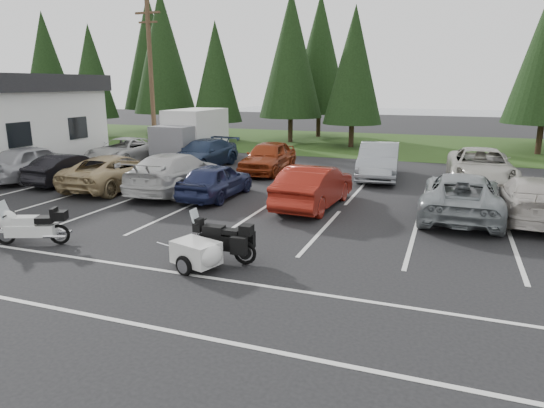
{
  "coord_description": "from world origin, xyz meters",
  "views": [
    {
      "loc": [
        6.71,
        -12.9,
        4.41
      ],
      "look_at": [
        2.13,
        -0.5,
        1.12
      ],
      "focal_mm": 32.0,
      "sensor_mm": 36.0,
      "label": 1
    }
  ],
  "objects_px": {
    "car_near_4": "(216,180)",
    "adventure_motorcycle": "(219,236)",
    "car_near_6": "(462,195)",
    "car_near_0": "(34,162)",
    "utility_pole": "(151,79)",
    "car_far_2": "(268,157)",
    "car_near_2": "(116,171)",
    "box_truck": "(188,135)",
    "car_far_4": "(481,167)",
    "car_far_1": "(203,154)",
    "car_far_3": "(379,161)",
    "car_near_3": "(176,172)",
    "car_near_5": "(314,186)",
    "touring_motorcycle": "(31,223)",
    "car_near_7": "(531,198)",
    "car_near_1": "(70,169)",
    "car_far_0": "(124,151)"
  },
  "relations": [
    {
      "from": "box_truck",
      "to": "car_far_1",
      "type": "distance_m",
      "value": 3.3
    },
    {
      "from": "car_near_0",
      "to": "car_far_0",
      "type": "height_order",
      "value": "car_near_0"
    },
    {
      "from": "car_near_2",
      "to": "car_far_3",
      "type": "height_order",
      "value": "car_far_3"
    },
    {
      "from": "car_far_0",
      "to": "car_far_4",
      "type": "xyz_separation_m",
      "value": [
        18.64,
        0.51,
        0.09
      ]
    },
    {
      "from": "car_far_2",
      "to": "utility_pole",
      "type": "bearing_deg",
      "value": 164.31
    },
    {
      "from": "car_far_1",
      "to": "car_far_4",
      "type": "distance_m",
      "value": 13.81
    },
    {
      "from": "car_near_3",
      "to": "adventure_motorcycle",
      "type": "distance_m",
      "value": 8.67
    },
    {
      "from": "car_near_5",
      "to": "car_far_2",
      "type": "distance_m",
      "value": 7.23
    },
    {
      "from": "utility_pole",
      "to": "car_near_6",
      "type": "relative_size",
      "value": 1.65
    },
    {
      "from": "car_far_2",
      "to": "car_near_2",
      "type": "bearing_deg",
      "value": -131.17
    },
    {
      "from": "box_truck",
      "to": "adventure_motorcycle",
      "type": "bearing_deg",
      "value": -57.75
    },
    {
      "from": "car_near_7",
      "to": "adventure_motorcycle",
      "type": "height_order",
      "value": "car_near_7"
    },
    {
      "from": "car_near_2",
      "to": "car_near_6",
      "type": "height_order",
      "value": "car_near_6"
    },
    {
      "from": "car_far_1",
      "to": "adventure_motorcycle",
      "type": "relative_size",
      "value": 2.31
    },
    {
      "from": "car_far_3",
      "to": "car_near_1",
      "type": "bearing_deg",
      "value": -160.09
    },
    {
      "from": "box_truck",
      "to": "car_near_1",
      "type": "relative_size",
      "value": 1.36
    },
    {
      "from": "utility_pole",
      "to": "car_far_2",
      "type": "relative_size",
      "value": 1.92
    },
    {
      "from": "car_near_4",
      "to": "car_far_4",
      "type": "relative_size",
      "value": 0.71
    },
    {
      "from": "car_far_0",
      "to": "car_near_1",
      "type": "bearing_deg",
      "value": -78.68
    },
    {
      "from": "car_near_5",
      "to": "car_far_4",
      "type": "relative_size",
      "value": 0.81
    },
    {
      "from": "box_truck",
      "to": "car_far_1",
      "type": "xyz_separation_m",
      "value": [
        2.23,
        -2.33,
        -0.71
      ]
    },
    {
      "from": "car_near_2",
      "to": "car_far_4",
      "type": "bearing_deg",
      "value": -158.04
    },
    {
      "from": "car_near_2",
      "to": "car_near_3",
      "type": "bearing_deg",
      "value": -174.8
    },
    {
      "from": "car_near_6",
      "to": "car_near_0",
      "type": "bearing_deg",
      "value": 0.48
    },
    {
      "from": "car_near_4",
      "to": "adventure_motorcycle",
      "type": "distance_m",
      "value": 7.13
    },
    {
      "from": "car_near_0",
      "to": "car_far_3",
      "type": "bearing_deg",
      "value": -156.42
    },
    {
      "from": "car_far_0",
      "to": "car_near_7",
      "type": "bearing_deg",
      "value": -15.39
    },
    {
      "from": "car_near_2",
      "to": "car_far_0",
      "type": "height_order",
      "value": "car_near_2"
    },
    {
      "from": "car_near_6",
      "to": "car_far_1",
      "type": "bearing_deg",
      "value": -23.7
    },
    {
      "from": "car_far_3",
      "to": "touring_motorcycle",
      "type": "bearing_deg",
      "value": -125.11
    },
    {
      "from": "adventure_motorcycle",
      "to": "car_near_7",
      "type": "bearing_deg",
      "value": 40.6
    },
    {
      "from": "car_near_2",
      "to": "car_near_6",
      "type": "bearing_deg",
      "value": 179.92
    },
    {
      "from": "car_near_7",
      "to": "car_far_1",
      "type": "height_order",
      "value": "car_far_1"
    },
    {
      "from": "car_near_6",
      "to": "car_near_4",
      "type": "bearing_deg",
      "value": 2.94
    },
    {
      "from": "box_truck",
      "to": "utility_pole",
      "type": "bearing_deg",
      "value": -165.96
    },
    {
      "from": "car_near_5",
      "to": "car_near_3",
      "type": "bearing_deg",
      "value": -0.92
    },
    {
      "from": "car_far_2",
      "to": "car_far_3",
      "type": "height_order",
      "value": "car_far_3"
    },
    {
      "from": "utility_pole",
      "to": "car_near_1",
      "type": "xyz_separation_m",
      "value": [
        0.62,
        -7.79,
        -4.02
      ]
    },
    {
      "from": "car_near_4",
      "to": "car_near_5",
      "type": "relative_size",
      "value": 0.88
    },
    {
      "from": "utility_pole",
      "to": "car_far_0",
      "type": "xyz_separation_m",
      "value": [
        -0.59,
        -2.25,
        -3.98
      ]
    },
    {
      "from": "utility_pole",
      "to": "touring_motorcycle",
      "type": "xyz_separation_m",
      "value": [
        5.89,
        -15.06,
        -4.06
      ]
    },
    {
      "from": "car_near_0",
      "to": "car_near_3",
      "type": "height_order",
      "value": "car_near_0"
    },
    {
      "from": "car_near_2",
      "to": "car_far_3",
      "type": "distance_m",
      "value": 12.04
    },
    {
      "from": "car_near_2",
      "to": "car_far_0",
      "type": "bearing_deg",
      "value": -56.63
    },
    {
      "from": "car_far_2",
      "to": "car_far_4",
      "type": "bearing_deg",
      "value": 1.47
    },
    {
      "from": "car_near_1",
      "to": "car_near_6",
      "type": "distance_m",
      "value": 16.58
    },
    {
      "from": "car_near_4",
      "to": "car_far_2",
      "type": "xyz_separation_m",
      "value": [
        -0.04,
        5.95,
        0.09
      ]
    },
    {
      "from": "car_near_5",
      "to": "car_near_7",
      "type": "xyz_separation_m",
      "value": [
        7.21,
        0.79,
        -0.04
      ]
    },
    {
      "from": "box_truck",
      "to": "car_near_6",
      "type": "bearing_deg",
      "value": -28.54
    },
    {
      "from": "car_near_6",
      "to": "car_far_0",
      "type": "height_order",
      "value": "car_near_6"
    }
  ]
}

